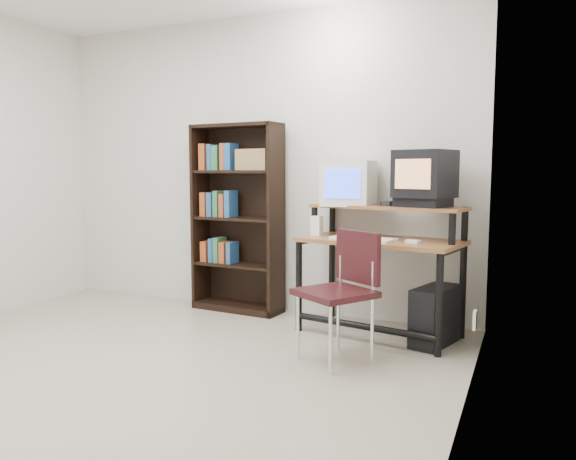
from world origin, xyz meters
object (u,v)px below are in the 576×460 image
at_px(school_chair, 344,281).
at_px(crt_monitor, 349,183).
at_px(computer_desk, 381,245).
at_px(crt_tv, 425,174).
at_px(pc_tower, 435,316).
at_px(bookshelf, 238,215).

bearing_deg(school_chair, crt_monitor, 137.66).
height_order(computer_desk, crt_tv, crt_tv).
bearing_deg(crt_tv, computer_desk, -154.42).
bearing_deg(crt_tv, pc_tower, -33.29).
distance_m(crt_monitor, bookshelf, 1.09).
bearing_deg(pc_tower, crt_tv, 145.25).
bearing_deg(school_chair, crt_tv, 94.45).
bearing_deg(pc_tower, crt_monitor, 176.79).
bearing_deg(computer_desk, bookshelf, -179.19).
bearing_deg(computer_desk, crt_tv, 18.36).
distance_m(computer_desk, bookshelf, 1.38).
relative_size(computer_desk, pc_tower, 2.86).
xyz_separation_m(crt_monitor, pc_tower, (0.74, -0.26, -0.94)).
bearing_deg(computer_desk, crt_monitor, 164.31).
bearing_deg(pc_tower, bookshelf, -174.59).
height_order(crt_tv, bookshelf, bookshelf).
height_order(pc_tower, bookshelf, bookshelf).
distance_m(computer_desk, pc_tower, 0.65).
height_order(pc_tower, school_chair, school_chair).
distance_m(computer_desk, crt_tv, 0.62).
distance_m(crt_tv, bookshelf, 1.71).
height_order(crt_tv, school_chair, crt_tv).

